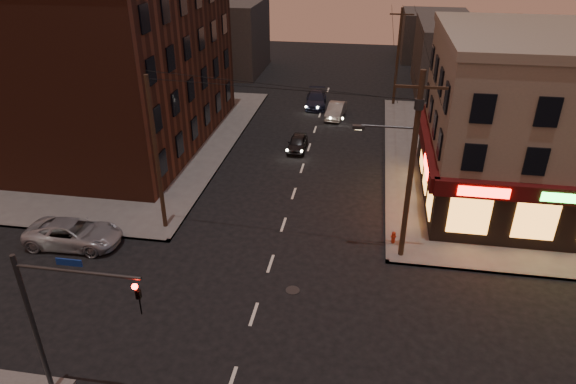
% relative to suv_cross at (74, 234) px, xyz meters
% --- Properties ---
extents(ground, '(120.00, 120.00, 0.00)m').
position_rel_suv_cross_xyz_m(ground, '(11.10, -4.00, -0.73)').
color(ground, black).
rests_on(ground, ground).
extents(sidewalk_ne, '(24.00, 28.00, 0.15)m').
position_rel_suv_cross_xyz_m(sidewalk_ne, '(29.10, 15.00, -0.65)').
color(sidewalk_ne, '#514F4C').
rests_on(sidewalk_ne, ground).
extents(sidewalk_nw, '(24.00, 28.00, 0.15)m').
position_rel_suv_cross_xyz_m(sidewalk_nw, '(-6.90, 15.00, -0.65)').
color(sidewalk_nw, '#514F4C').
rests_on(sidewalk_nw, ground).
extents(pizza_building, '(15.85, 12.85, 10.50)m').
position_rel_suv_cross_xyz_m(pizza_building, '(27.03, 9.43, 4.62)').
color(pizza_building, gray).
rests_on(pizza_building, sidewalk_ne).
extents(brick_apartment, '(12.00, 20.00, 13.00)m').
position_rel_suv_cross_xyz_m(brick_apartment, '(-3.40, 15.00, 5.92)').
color(brick_apartment, '#472216').
rests_on(brick_apartment, sidewalk_nw).
extents(bg_building_ne_a, '(10.00, 12.00, 7.00)m').
position_rel_suv_cross_xyz_m(bg_building_ne_a, '(25.10, 34.00, 2.77)').
color(bg_building_ne_a, '#3F3D3A').
rests_on(bg_building_ne_a, ground).
extents(bg_building_nw, '(9.00, 10.00, 8.00)m').
position_rel_suv_cross_xyz_m(bg_building_nw, '(-1.90, 38.00, 3.27)').
color(bg_building_nw, '#3F3D3A').
rests_on(bg_building_nw, ground).
extents(bg_building_ne_b, '(8.00, 8.00, 6.00)m').
position_rel_suv_cross_xyz_m(bg_building_ne_b, '(23.10, 48.00, 2.27)').
color(bg_building_ne_b, '#3F3D3A').
rests_on(bg_building_ne_b, ground).
extents(utility_pole_main, '(4.20, 0.44, 10.00)m').
position_rel_suv_cross_xyz_m(utility_pole_main, '(17.79, 1.80, 5.03)').
color(utility_pole_main, '#382619').
rests_on(utility_pole_main, sidewalk_ne).
extents(utility_pole_far, '(0.26, 0.26, 9.00)m').
position_rel_suv_cross_xyz_m(utility_pole_far, '(17.90, 28.00, 3.92)').
color(utility_pole_far, '#382619').
rests_on(utility_pole_far, sidewalk_ne).
extents(utility_pole_west, '(0.24, 0.24, 9.00)m').
position_rel_suv_cross_xyz_m(utility_pole_west, '(4.30, 2.50, 3.92)').
color(utility_pole_west, '#382619').
rests_on(utility_pole_west, sidewalk_nw).
extents(traffic_signal, '(4.49, 0.32, 6.47)m').
position_rel_suv_cross_xyz_m(traffic_signal, '(5.54, -9.60, 3.43)').
color(traffic_signal, '#333538').
rests_on(traffic_signal, ground).
extents(suv_cross, '(5.31, 2.57, 1.46)m').
position_rel_suv_cross_xyz_m(suv_cross, '(0.00, 0.00, 0.00)').
color(suv_cross, '#96989F').
rests_on(suv_cross, ground).
extents(sedan_near, '(1.39, 3.45, 1.18)m').
position_rel_suv_cross_xyz_m(sedan_near, '(10.26, 15.32, -0.14)').
color(sedan_near, black).
rests_on(sedan_near, ground).
extents(sedan_mid, '(1.83, 4.15, 1.33)m').
position_rel_suv_cross_xyz_m(sedan_mid, '(12.61, 23.42, -0.07)').
color(sedan_mid, gray).
rests_on(sedan_mid, ground).
extents(sedan_far, '(2.22, 4.83, 1.37)m').
position_rel_suv_cross_xyz_m(sedan_far, '(10.44, 26.38, -0.04)').
color(sedan_far, '#191F33').
rests_on(sedan_far, ground).
extents(fire_hydrant, '(0.31, 0.31, 0.70)m').
position_rel_suv_cross_xyz_m(fire_hydrant, '(17.50, 2.89, -0.20)').
color(fire_hydrant, '#9B230E').
rests_on(fire_hydrant, sidewalk_ne).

